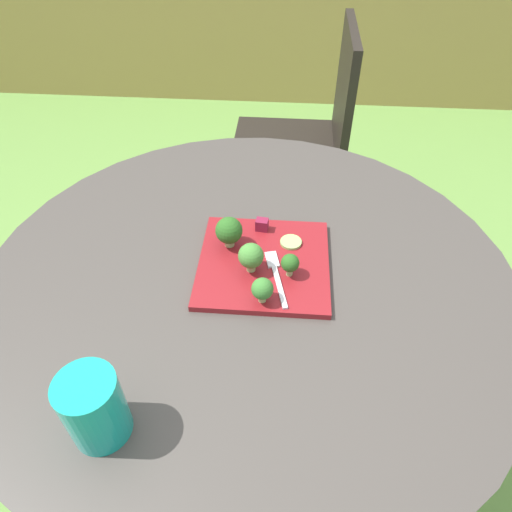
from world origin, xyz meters
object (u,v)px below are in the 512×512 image
Objects in this scene: salad_plate at (264,263)px; drinking_glass at (95,410)px; fork at (276,273)px; patio_chair at (312,128)px.

drinking_glass reaches higher than salad_plate.
fork is (0.25, 0.34, -0.04)m from drinking_glass.
drinking_glass is (-0.22, -0.37, 0.05)m from salad_plate.
salad_plate is at bearing 126.35° from fork.
drinking_glass is at bearing -104.53° from patio_chair.
patio_chair is 7.13× the size of drinking_glass.
salad_plate is 1.74× the size of fork.
salad_plate is 2.12× the size of drinking_glass.
drinking_glass is 0.42m from fork.
salad_plate is 0.05m from fork.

